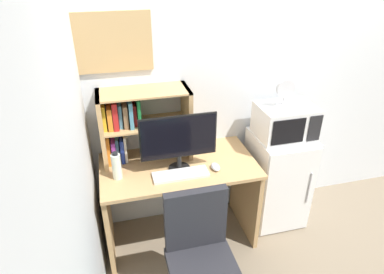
# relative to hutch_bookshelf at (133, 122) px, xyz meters

# --- Properties ---
(wall_back) EXTENTS (6.40, 0.04, 2.60)m
(wall_back) POSITION_rel_hutch_bookshelf_xyz_m (1.65, 0.16, 0.21)
(wall_back) COLOR silver
(wall_back) RESTS_ON ground_plane
(wall_left) EXTENTS (0.04, 4.40, 2.60)m
(wall_left) POSITION_rel_hutch_bookshelf_xyz_m (-0.37, -1.46, 0.21)
(wall_left) COLOR silver
(wall_left) RESTS_ON ground_plane
(desk) EXTENTS (1.23, 0.66, 0.77)m
(desk) POSITION_rel_hutch_bookshelf_xyz_m (0.32, -0.19, -0.56)
(desk) COLOR tan
(desk) RESTS_ON ground_plane
(hutch_bookshelf) EXTENTS (0.70, 0.30, 0.57)m
(hutch_bookshelf) POSITION_rel_hutch_bookshelf_xyz_m (0.00, 0.00, 0.00)
(hutch_bookshelf) COLOR tan
(hutch_bookshelf) RESTS_ON desk
(monitor) EXTENTS (0.58, 0.17, 0.45)m
(monitor) POSITION_rel_hutch_bookshelf_xyz_m (0.31, -0.26, -0.06)
(monitor) COLOR black
(monitor) RESTS_ON desk
(keyboard) EXTENTS (0.42, 0.14, 0.02)m
(keyboard) POSITION_rel_hutch_bookshelf_xyz_m (0.30, -0.35, -0.31)
(keyboard) COLOR silver
(keyboard) RESTS_ON desk
(computer_mouse) EXTENTS (0.06, 0.11, 0.04)m
(computer_mouse) POSITION_rel_hutch_bookshelf_xyz_m (0.58, -0.33, -0.30)
(computer_mouse) COLOR silver
(computer_mouse) RESTS_ON desk
(water_bottle) EXTENTS (0.07, 0.07, 0.22)m
(water_bottle) POSITION_rel_hutch_bookshelf_xyz_m (-0.16, -0.26, -0.22)
(water_bottle) COLOR silver
(water_bottle) RESTS_ON desk
(mini_fridge) EXTENTS (0.48, 0.50, 0.88)m
(mini_fridge) POSITION_rel_hutch_bookshelf_xyz_m (1.24, -0.14, -0.66)
(mini_fridge) COLOR white
(mini_fridge) RESTS_ON ground_plane
(microwave) EXTENTS (0.46, 0.36, 0.28)m
(microwave) POSITION_rel_hutch_bookshelf_xyz_m (1.24, -0.14, -0.08)
(microwave) COLOR silver
(microwave) RESTS_ON mini_fridge
(desk_fan) EXTENTS (0.15, 0.11, 0.23)m
(desk_fan) POSITION_rel_hutch_bookshelf_xyz_m (1.20, -0.15, 0.19)
(desk_fan) COLOR silver
(desk_fan) RESTS_ON microwave
(desk_chair) EXTENTS (0.50, 0.50, 0.94)m
(desk_chair) POSITION_rel_hutch_bookshelf_xyz_m (0.30, -0.90, -0.69)
(desk_chair) COLOR black
(desk_chair) RESTS_ON ground_plane
(wall_corkboard) EXTENTS (0.80, 0.02, 0.43)m
(wall_corkboard) POSITION_rel_hutch_bookshelf_xyz_m (-0.19, 0.13, 0.59)
(wall_corkboard) COLOR tan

